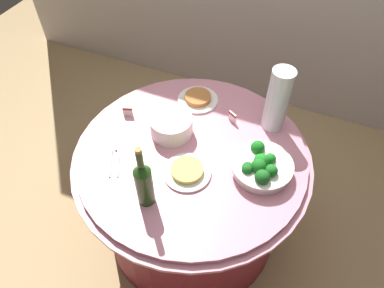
{
  "coord_description": "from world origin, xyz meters",
  "views": [
    {
      "loc": [
        0.42,
        -1.0,
        2.04
      ],
      "look_at": [
        0.0,
        0.0,
        0.79
      ],
      "focal_mm": 33.0,
      "sensor_mm": 36.0,
      "label": 1
    }
  ],
  "objects_px": {
    "wine_bottle": "(144,182)",
    "decorative_fruit_vase": "(277,103)",
    "food_plate_noodles": "(187,171)",
    "plate_stack": "(171,126)",
    "label_placard_mid": "(128,111)",
    "broccoli_bowl": "(261,166)",
    "food_plate_peanuts": "(198,99)",
    "serving_tongs": "(115,162)",
    "label_placard_front": "(233,117)"
  },
  "relations": [
    {
      "from": "wine_bottle",
      "to": "decorative_fruit_vase",
      "type": "bearing_deg",
      "value": 59.54
    },
    {
      "from": "wine_bottle",
      "to": "food_plate_noodles",
      "type": "distance_m",
      "value": 0.25
    },
    {
      "from": "plate_stack",
      "to": "wine_bottle",
      "type": "relative_size",
      "value": 0.62
    },
    {
      "from": "label_placard_mid",
      "to": "plate_stack",
      "type": "bearing_deg",
      "value": -4.96
    },
    {
      "from": "food_plate_noodles",
      "to": "plate_stack",
      "type": "bearing_deg",
      "value": 130.44
    },
    {
      "from": "broccoli_bowl",
      "to": "food_plate_peanuts",
      "type": "height_order",
      "value": "broccoli_bowl"
    },
    {
      "from": "plate_stack",
      "to": "serving_tongs",
      "type": "xyz_separation_m",
      "value": [
        -0.16,
        -0.28,
        -0.05
      ]
    },
    {
      "from": "serving_tongs",
      "to": "label_placard_mid",
      "type": "relative_size",
      "value": 2.95
    },
    {
      "from": "plate_stack",
      "to": "serving_tongs",
      "type": "distance_m",
      "value": 0.32
    },
    {
      "from": "plate_stack",
      "to": "wine_bottle",
      "type": "xyz_separation_m",
      "value": [
        0.07,
        -0.4,
        0.08
      ]
    },
    {
      "from": "plate_stack",
      "to": "label_placard_mid",
      "type": "xyz_separation_m",
      "value": [
        -0.26,
        0.02,
        -0.02
      ]
    },
    {
      "from": "wine_bottle",
      "to": "decorative_fruit_vase",
      "type": "xyz_separation_m",
      "value": [
        0.38,
        0.65,
        0.02
      ]
    },
    {
      "from": "food_plate_peanuts",
      "to": "decorative_fruit_vase",
      "type": "bearing_deg",
      "value": -3.08
    },
    {
      "from": "wine_bottle",
      "to": "food_plate_noodles",
      "type": "relative_size",
      "value": 1.53
    },
    {
      "from": "wine_bottle",
      "to": "food_plate_noodles",
      "type": "bearing_deg",
      "value": 62.35
    },
    {
      "from": "food_plate_peanuts",
      "to": "serving_tongs",
      "type": "bearing_deg",
      "value": -109.48
    },
    {
      "from": "food_plate_noodles",
      "to": "food_plate_peanuts",
      "type": "relative_size",
      "value": 1.0
    },
    {
      "from": "label_placard_front",
      "to": "label_placard_mid",
      "type": "relative_size",
      "value": 1.0
    },
    {
      "from": "label_placard_mid",
      "to": "broccoli_bowl",
      "type": "bearing_deg",
      "value": -7.09
    },
    {
      "from": "serving_tongs",
      "to": "label_placard_front",
      "type": "relative_size",
      "value": 2.95
    },
    {
      "from": "broccoli_bowl",
      "to": "decorative_fruit_vase",
      "type": "xyz_separation_m",
      "value": [
        -0.03,
        0.32,
        0.1
      ]
    },
    {
      "from": "food_plate_peanuts",
      "to": "label_placard_mid",
      "type": "distance_m",
      "value": 0.38
    },
    {
      "from": "decorative_fruit_vase",
      "to": "food_plate_peanuts",
      "type": "relative_size",
      "value": 1.55
    },
    {
      "from": "broccoli_bowl",
      "to": "food_plate_peanuts",
      "type": "xyz_separation_m",
      "value": [
        -0.44,
        0.34,
        -0.03
      ]
    },
    {
      "from": "food_plate_peanuts",
      "to": "food_plate_noodles",
      "type": "bearing_deg",
      "value": -73.36
    },
    {
      "from": "food_plate_noodles",
      "to": "label_placard_mid",
      "type": "relative_size",
      "value": 4.0
    },
    {
      "from": "decorative_fruit_vase",
      "to": "label_placard_mid",
      "type": "xyz_separation_m",
      "value": [
        -0.71,
        -0.22,
        -0.12
      ]
    },
    {
      "from": "food_plate_noodles",
      "to": "label_placard_mid",
      "type": "height_order",
      "value": "label_placard_mid"
    },
    {
      "from": "label_placard_front",
      "to": "decorative_fruit_vase",
      "type": "bearing_deg",
      "value": 14.8
    },
    {
      "from": "food_plate_noodles",
      "to": "wine_bottle",
      "type": "bearing_deg",
      "value": -117.65
    },
    {
      "from": "wine_bottle",
      "to": "label_placard_front",
      "type": "height_order",
      "value": "wine_bottle"
    },
    {
      "from": "label_placard_front",
      "to": "label_placard_mid",
      "type": "distance_m",
      "value": 0.54
    },
    {
      "from": "plate_stack",
      "to": "food_plate_noodles",
      "type": "relative_size",
      "value": 0.95
    },
    {
      "from": "label_placard_front",
      "to": "food_plate_peanuts",
      "type": "bearing_deg",
      "value": 161.48
    },
    {
      "from": "label_placard_front",
      "to": "broccoli_bowl",
      "type": "bearing_deg",
      "value": -49.98
    },
    {
      "from": "plate_stack",
      "to": "decorative_fruit_vase",
      "type": "relative_size",
      "value": 0.62
    },
    {
      "from": "broccoli_bowl",
      "to": "label_placard_mid",
      "type": "bearing_deg",
      "value": 172.91
    },
    {
      "from": "broccoli_bowl",
      "to": "label_placard_mid",
      "type": "distance_m",
      "value": 0.74
    },
    {
      "from": "food_plate_peanuts",
      "to": "label_placard_mid",
      "type": "bearing_deg",
      "value": -139.85
    },
    {
      "from": "decorative_fruit_vase",
      "to": "broccoli_bowl",
      "type": "bearing_deg",
      "value": -85.25
    },
    {
      "from": "plate_stack",
      "to": "label_placard_mid",
      "type": "distance_m",
      "value": 0.26
    },
    {
      "from": "decorative_fruit_vase",
      "to": "food_plate_noodles",
      "type": "xyz_separation_m",
      "value": [
        -0.28,
        -0.45,
        -0.13
      ]
    },
    {
      "from": "decorative_fruit_vase",
      "to": "serving_tongs",
      "type": "relative_size",
      "value": 2.09
    },
    {
      "from": "plate_stack",
      "to": "label_placard_mid",
      "type": "relative_size",
      "value": 3.82
    },
    {
      "from": "label_placard_mid",
      "to": "decorative_fruit_vase",
      "type": "bearing_deg",
      "value": 17.55
    },
    {
      "from": "wine_bottle",
      "to": "serving_tongs",
      "type": "distance_m",
      "value": 0.29
    },
    {
      "from": "food_plate_noodles",
      "to": "label_placard_front",
      "type": "height_order",
      "value": "label_placard_front"
    },
    {
      "from": "food_plate_noodles",
      "to": "label_placard_mid",
      "type": "xyz_separation_m",
      "value": [
        -0.43,
        0.22,
        0.02
      ]
    },
    {
      "from": "food_plate_peanuts",
      "to": "plate_stack",
      "type": "bearing_deg",
      "value": -96.51
    },
    {
      "from": "broccoli_bowl",
      "to": "serving_tongs",
      "type": "bearing_deg",
      "value": -161.94
    }
  ]
}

